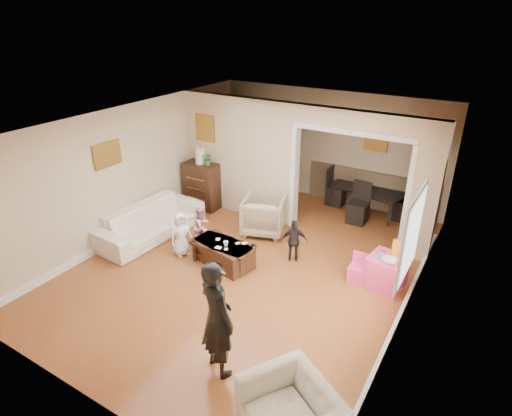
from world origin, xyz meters
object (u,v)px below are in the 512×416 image
Objects in this scene: coffee_table at (223,253)px; child_toddler at (294,241)px; sofa at (151,221)px; dresser at (202,186)px; coffee_cup at (226,244)px; child_kneel_b at (202,227)px; adult_person at (217,319)px; dining_table at (367,200)px; table_lamp at (200,156)px; play_table at (386,272)px; child_kneel_a at (181,234)px; armchair_front at (290,414)px; armchair_back at (264,215)px; cyan_cup at (382,255)px.

child_toddler is at bearing 35.54° from coffee_table.
sofa is 2.10× the size of dresser.
child_kneel_b reaches higher than coffee_cup.
coffee_cup is at bearing -34.57° from adult_person.
coffee_cup is 0.06× the size of dining_table.
dresser is at bearing -27.10° from adult_person.
table_lamp reaches higher than coffee_table.
sofa is at bearing -170.88° from play_table.
sofa is at bearing 99.49° from child_kneel_a.
armchair_front is (4.44, -2.55, -0.01)m from sofa.
coffee_table is 1.95× the size of play_table.
adult_person reaches higher than table_lamp.
armchair_front is 1.73× the size of play_table.
armchair_back is 2.76m from play_table.
dresser reaches higher than armchair_back.
table_lamp is 5.00m from adult_person.
child_toddler is (1.05, 0.75, 0.20)m from coffee_table.
child_toddler is at bearing -19.11° from dresser.
adult_person reaches higher than child_toddler.
child_kneel_b is (1.10, -1.44, -0.84)m from table_lamp.
child_toddler reaches higher than coffee_table.
table_lamp is 4.58m from cyan_cup.
dining_table reaches higher than play_table.
child_kneel_b reaches higher than armchair_front.
table_lamp reaches higher than armchair_back.
coffee_table is (1.80, -1.74, -1.06)m from table_lamp.
dresser is 0.66× the size of dining_table.
child_kneel_a is 0.47m from child_kneel_b.
armchair_front reaches higher than coffee_cup.
child_kneel_a reaches higher than coffee_table.
sofa is 2.30× the size of armchair_front.
child_kneel_a is (-2.39, -3.65, 0.15)m from dining_table.
coffee_cup is 2.65m from cyan_cup.
sofa is at bearing 17.03° from armchair_back.
cyan_cup is at bearing -90.22° from adult_person.
armchair_front is 0.89× the size of coffee_table.
child_kneel_a is (-3.57, -0.97, 0.16)m from play_table.
child_toddler is (-0.49, -2.75, 0.12)m from dining_table.
armchair_front is 3.48m from coffee_cup.
dresser reaches higher than dining_table.
table_lamp is 0.22× the size of dining_table.
adult_person is (1.29, -2.04, 0.35)m from coffee_cup.
coffee_table is at bearing 70.57° from armchair_back.
armchair_front reaches higher than coffee_table.
table_lamp is at bearing 136.76° from coffee_cup.
coffee_table is (1.84, -0.09, -0.12)m from sofa.
dresser reaches higher than coffee_cup.
cyan_cup reaches higher than coffee_cup.
child_kneel_b is at bearing -171.95° from cyan_cup.
child_toddler reaches higher than play_table.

